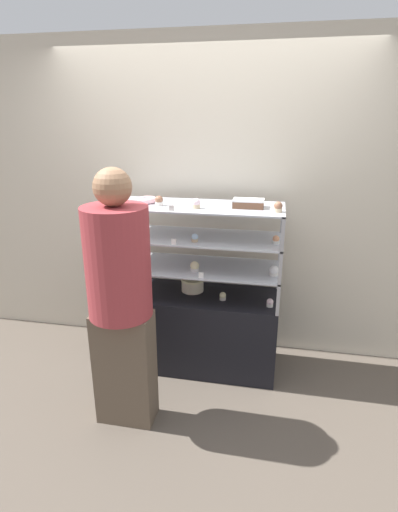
% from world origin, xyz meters
% --- Properties ---
extents(ground_plane, '(20.00, 20.00, 0.00)m').
position_xyz_m(ground_plane, '(0.00, 0.00, 0.00)').
color(ground_plane, brown).
extents(back_wall, '(8.00, 0.05, 2.60)m').
position_xyz_m(back_wall, '(0.00, 0.40, 1.30)').
color(back_wall, beige).
rests_on(back_wall, ground_plane).
extents(display_base, '(1.26, 0.52, 0.63)m').
position_xyz_m(display_base, '(0.00, 0.00, 0.32)').
color(display_base, black).
rests_on(display_base, ground_plane).
extents(display_riser_lower, '(1.26, 0.52, 0.24)m').
position_xyz_m(display_riser_lower, '(0.00, 0.00, 0.86)').
color(display_riser_lower, '#99999E').
rests_on(display_riser_lower, display_base).
extents(display_riser_middle, '(1.26, 0.52, 0.24)m').
position_xyz_m(display_riser_middle, '(0.00, 0.00, 1.10)').
color(display_riser_middle, '#99999E').
rests_on(display_riser_middle, display_riser_lower).
extents(display_riser_upper, '(1.26, 0.52, 0.24)m').
position_xyz_m(display_riser_upper, '(0.00, 0.00, 1.34)').
color(display_riser_upper, '#99999E').
rests_on(display_riser_upper, display_riser_middle).
extents(layer_cake_centerpiece, '(0.19, 0.19, 0.11)m').
position_xyz_m(layer_cake_centerpiece, '(-0.07, 0.06, 0.68)').
color(layer_cake_centerpiece, beige).
rests_on(layer_cake_centerpiece, display_base).
extents(sheet_cake_frosted, '(0.22, 0.15, 0.06)m').
position_xyz_m(sheet_cake_frosted, '(0.36, 0.00, 1.38)').
color(sheet_cake_frosted, brown).
rests_on(sheet_cake_frosted, display_riser_upper).
extents(cupcake_0, '(0.05, 0.05, 0.06)m').
position_xyz_m(cupcake_0, '(-0.58, -0.09, 0.66)').
color(cupcake_0, beige).
rests_on(cupcake_0, display_base).
extents(cupcake_1, '(0.05, 0.05, 0.06)m').
position_xyz_m(cupcake_1, '(0.20, -0.06, 0.66)').
color(cupcake_1, beige).
rests_on(cupcake_1, display_base).
extents(cupcake_2, '(0.05, 0.05, 0.06)m').
position_xyz_m(cupcake_2, '(0.56, -0.11, 0.66)').
color(cupcake_2, white).
rests_on(cupcake_2, display_base).
extents(price_tag_0, '(0.04, 0.00, 0.04)m').
position_xyz_m(price_tag_0, '(-0.35, -0.24, 0.65)').
color(price_tag_0, white).
rests_on(price_tag_0, display_base).
extents(cupcake_3, '(0.07, 0.07, 0.08)m').
position_xyz_m(cupcake_3, '(-0.55, -0.11, 0.91)').
color(cupcake_3, beige).
rests_on(cupcake_3, display_riser_lower).
extents(cupcake_4, '(0.07, 0.07, 0.08)m').
position_xyz_m(cupcake_4, '(-0.01, -0.10, 0.91)').
color(cupcake_4, white).
rests_on(cupcake_4, display_riser_lower).
extents(cupcake_5, '(0.07, 0.07, 0.08)m').
position_xyz_m(cupcake_5, '(0.58, -0.08, 0.91)').
color(cupcake_5, white).
rests_on(cupcake_5, display_riser_lower).
extents(price_tag_1, '(0.04, 0.00, 0.04)m').
position_xyz_m(price_tag_1, '(0.06, -0.24, 0.89)').
color(price_tag_1, white).
rests_on(price_tag_1, display_riser_lower).
extents(cupcake_6, '(0.05, 0.05, 0.06)m').
position_xyz_m(cupcake_6, '(-0.58, -0.12, 1.14)').
color(cupcake_6, white).
rests_on(cupcake_6, display_riser_middle).
extents(cupcake_7, '(0.05, 0.05, 0.06)m').
position_xyz_m(cupcake_7, '(-0.01, -0.13, 1.14)').
color(cupcake_7, '#CCB28C').
rests_on(cupcake_7, display_riser_middle).
extents(cupcake_8, '(0.05, 0.05, 0.06)m').
position_xyz_m(cupcake_8, '(0.58, -0.07, 1.14)').
color(cupcake_8, white).
rests_on(cupcake_8, display_riser_middle).
extents(price_tag_2, '(0.04, 0.00, 0.04)m').
position_xyz_m(price_tag_2, '(-0.14, -0.24, 1.13)').
color(price_tag_2, white).
rests_on(price_tag_2, display_riser_middle).
extents(cupcake_9, '(0.06, 0.06, 0.07)m').
position_xyz_m(cupcake_9, '(-0.56, -0.06, 1.39)').
color(cupcake_9, beige).
rests_on(cupcake_9, display_riser_upper).
extents(cupcake_10, '(0.06, 0.06, 0.07)m').
position_xyz_m(cupcake_10, '(-0.29, -0.06, 1.39)').
color(cupcake_10, white).
rests_on(cupcake_10, display_riser_upper).
extents(cupcake_11, '(0.06, 0.06, 0.07)m').
position_xyz_m(cupcake_11, '(-0.00, -0.11, 1.39)').
color(cupcake_11, '#CCB28C').
rests_on(cupcake_11, display_riser_upper).
extents(cupcake_12, '(0.06, 0.06, 0.07)m').
position_xyz_m(cupcake_12, '(0.58, -0.12, 1.39)').
color(cupcake_12, '#CCB28C').
rests_on(cupcake_12, display_riser_upper).
extents(price_tag_3, '(0.04, 0.00, 0.04)m').
position_xyz_m(price_tag_3, '(-0.15, -0.24, 1.37)').
color(price_tag_3, white).
rests_on(price_tag_3, display_riser_upper).
extents(donut_glazed, '(0.15, 0.15, 0.04)m').
position_xyz_m(donut_glazed, '(-0.40, 0.02, 1.37)').
color(donut_glazed, '#EFB2BC').
rests_on(donut_glazed, display_riser_upper).
extents(customer_figure, '(0.40, 0.40, 1.71)m').
position_xyz_m(customer_figure, '(-0.36, -0.73, 0.91)').
color(customer_figure, brown).
rests_on(customer_figure, ground_plane).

